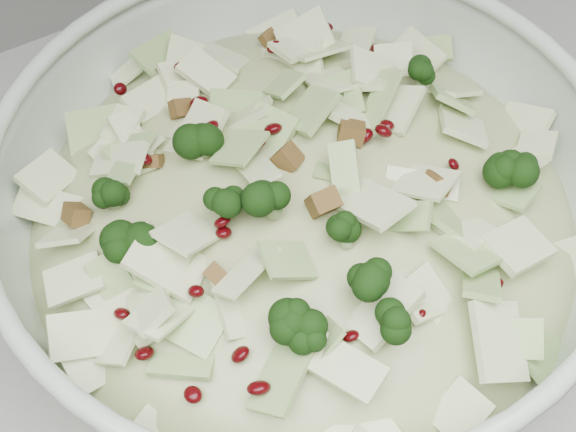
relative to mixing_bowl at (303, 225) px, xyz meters
The scene contains 2 objects.
mixing_bowl is the anchor object (origin of this frame).
salad 0.03m from the mixing_bowl, 90.00° to the left, with size 0.52×0.52×0.16m.
Camera 1 is at (-0.81, 1.34, 1.43)m, focal length 50.00 mm.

